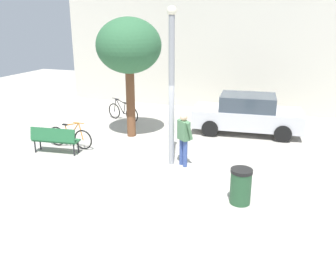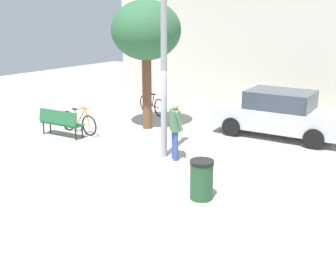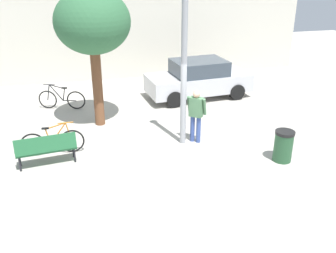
{
  "view_description": "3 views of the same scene",
  "coord_description": "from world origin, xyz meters",
  "px_view_note": "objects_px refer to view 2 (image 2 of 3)",
  "views": [
    {
      "loc": [
        3.36,
        -8.78,
        4.38
      ],
      "look_at": [
        0.15,
        0.52,
        1.35
      ],
      "focal_mm": 37.43,
      "sensor_mm": 36.0,
      "label": 1
    },
    {
      "loc": [
        7.14,
        -8.36,
        4.07
      ],
      "look_at": [
        0.63,
        0.44,
        1.09
      ],
      "focal_mm": 45.33,
      "sensor_mm": 36.0,
      "label": 2
    },
    {
      "loc": [
        -2.93,
        -9.15,
        5.17
      ],
      "look_at": [
        -0.62,
        -0.1,
        1.07
      ],
      "focal_mm": 40.29,
      "sensor_mm": 36.0,
      "label": 3
    }
  ],
  "objects_px": {
    "bicycle_orange": "(79,122)",
    "lamppost": "(164,68)",
    "park_bench": "(60,121)",
    "parked_car_silver": "(279,114)",
    "person_by_lamppost": "(175,127)",
    "bicycle_black": "(152,104)",
    "trash_bin": "(202,179)",
    "plaza_tree": "(146,32)"
  },
  "relations": [
    {
      "from": "bicycle_orange",
      "to": "lamppost",
      "type": "bearing_deg",
      "value": -3.12
    },
    {
      "from": "park_bench",
      "to": "parked_car_silver",
      "type": "bearing_deg",
      "value": 37.21
    },
    {
      "from": "park_bench",
      "to": "bicycle_orange",
      "type": "relative_size",
      "value": 0.91
    },
    {
      "from": "person_by_lamppost",
      "to": "parked_car_silver",
      "type": "height_order",
      "value": "person_by_lamppost"
    },
    {
      "from": "park_bench",
      "to": "bicycle_black",
      "type": "relative_size",
      "value": 0.95
    },
    {
      "from": "park_bench",
      "to": "bicycle_orange",
      "type": "xyz_separation_m",
      "value": [
        0.14,
        0.66,
        -0.16
      ]
    },
    {
      "from": "bicycle_orange",
      "to": "parked_car_silver",
      "type": "bearing_deg",
      "value": 33.5
    },
    {
      "from": "person_by_lamppost",
      "to": "park_bench",
      "type": "bearing_deg",
      "value": -174.36
    },
    {
      "from": "bicycle_black",
      "to": "parked_car_silver",
      "type": "bearing_deg",
      "value": 0.12
    },
    {
      "from": "parked_car_silver",
      "to": "trash_bin",
      "type": "bearing_deg",
      "value": -84.42
    },
    {
      "from": "plaza_tree",
      "to": "park_bench",
      "type": "bearing_deg",
      "value": -122.56
    },
    {
      "from": "lamppost",
      "to": "person_by_lamppost",
      "type": "relative_size",
      "value": 2.84
    },
    {
      "from": "lamppost",
      "to": "bicycle_orange",
      "type": "xyz_separation_m",
      "value": [
        -3.85,
        0.21,
        -2.18
      ]
    },
    {
      "from": "lamppost",
      "to": "trash_bin",
      "type": "relative_size",
      "value": 5.26
    },
    {
      "from": "plaza_tree",
      "to": "bicycle_black",
      "type": "relative_size",
      "value": 2.58
    },
    {
      "from": "lamppost",
      "to": "parked_car_silver",
      "type": "height_order",
      "value": "lamppost"
    },
    {
      "from": "lamppost",
      "to": "trash_bin",
      "type": "bearing_deg",
      "value": -36.75
    },
    {
      "from": "bicycle_orange",
      "to": "parked_car_silver",
      "type": "xyz_separation_m",
      "value": [
        5.69,
        3.76,
        0.39
      ]
    },
    {
      "from": "person_by_lamppost",
      "to": "parked_car_silver",
      "type": "distance_m",
      "value": 4.25
    },
    {
      "from": "lamppost",
      "to": "person_by_lamppost",
      "type": "distance_m",
      "value": 1.65
    },
    {
      "from": "lamppost",
      "to": "plaza_tree",
      "type": "xyz_separation_m",
      "value": [
        -2.35,
        2.12,
        0.84
      ]
    },
    {
      "from": "parked_car_silver",
      "to": "lamppost",
      "type": "bearing_deg",
      "value": -114.77
    },
    {
      "from": "person_by_lamppost",
      "to": "plaza_tree",
      "type": "relative_size",
      "value": 0.37
    },
    {
      "from": "parked_car_silver",
      "to": "bicycle_orange",
      "type": "bearing_deg",
      "value": -146.5
    },
    {
      "from": "bicycle_orange",
      "to": "parked_car_silver",
      "type": "distance_m",
      "value": 6.83
    },
    {
      "from": "lamppost",
      "to": "park_bench",
      "type": "xyz_separation_m",
      "value": [
        -4.0,
        -0.45,
        -2.02
      ]
    },
    {
      "from": "plaza_tree",
      "to": "trash_bin",
      "type": "relative_size",
      "value": 4.96
    },
    {
      "from": "park_bench",
      "to": "bicycle_orange",
      "type": "distance_m",
      "value": 0.7
    },
    {
      "from": "lamppost",
      "to": "plaza_tree",
      "type": "distance_m",
      "value": 3.28
    },
    {
      "from": "plaza_tree",
      "to": "parked_car_silver",
      "type": "xyz_separation_m",
      "value": [
        4.19,
        1.85,
        -2.63
      ]
    },
    {
      "from": "bicycle_orange",
      "to": "trash_bin",
      "type": "distance_m",
      "value": 6.56
    },
    {
      "from": "park_bench",
      "to": "plaza_tree",
      "type": "distance_m",
      "value": 4.18
    },
    {
      "from": "person_by_lamppost",
      "to": "trash_bin",
      "type": "relative_size",
      "value": 1.85
    },
    {
      "from": "person_by_lamppost",
      "to": "bicycle_black",
      "type": "relative_size",
      "value": 0.96
    },
    {
      "from": "bicycle_orange",
      "to": "bicycle_black",
      "type": "relative_size",
      "value": 1.04
    },
    {
      "from": "bicycle_black",
      "to": "parked_car_silver",
      "type": "xyz_separation_m",
      "value": [
        5.46,
        0.01,
        0.39
      ]
    },
    {
      "from": "park_bench",
      "to": "bicycle_black",
      "type": "bearing_deg",
      "value": 85.21
    },
    {
      "from": "lamppost",
      "to": "plaza_tree",
      "type": "relative_size",
      "value": 1.06
    },
    {
      "from": "person_by_lamppost",
      "to": "bicycle_orange",
      "type": "bearing_deg",
      "value": 176.92
    },
    {
      "from": "trash_bin",
      "to": "bicycle_orange",
      "type": "bearing_deg",
      "value": 162.26
    },
    {
      "from": "bicycle_orange",
      "to": "bicycle_black",
      "type": "xyz_separation_m",
      "value": [
        0.23,
        3.75,
        0.0
      ]
    },
    {
      "from": "bicycle_orange",
      "to": "plaza_tree",
      "type": "bearing_deg",
      "value": 51.85
    }
  ]
}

